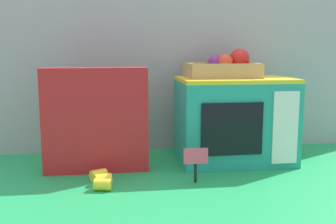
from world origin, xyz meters
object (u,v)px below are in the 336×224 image
(food_groups_crate, at_px, (225,68))
(toy_microwave, at_px, (234,120))
(price_sign, at_px, (196,160))
(cookie_set_box, at_px, (96,120))
(loose_toy_banana, at_px, (102,179))

(food_groups_crate, bearing_deg, toy_microwave, -63.90)
(food_groups_crate, height_order, price_sign, food_groups_crate)
(price_sign, bearing_deg, toy_microwave, 49.25)
(toy_microwave, height_order, food_groups_crate, food_groups_crate)
(food_groups_crate, height_order, cookie_set_box, food_groups_crate)
(food_groups_crate, xyz_separation_m, cookie_set_box, (-0.43, -0.10, -0.15))
(loose_toy_banana, bearing_deg, food_groups_crate, 29.28)
(food_groups_crate, xyz_separation_m, price_sign, (-0.15, -0.25, -0.25))
(food_groups_crate, bearing_deg, cookie_set_box, -167.37)
(food_groups_crate, xyz_separation_m, loose_toy_banana, (-0.41, -0.23, -0.30))
(cookie_set_box, distance_m, loose_toy_banana, 0.20)
(toy_microwave, xyz_separation_m, loose_toy_banana, (-0.44, -0.19, -0.12))
(toy_microwave, distance_m, price_sign, 0.28)
(toy_microwave, relative_size, loose_toy_banana, 2.82)
(food_groups_crate, height_order, loose_toy_banana, food_groups_crate)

